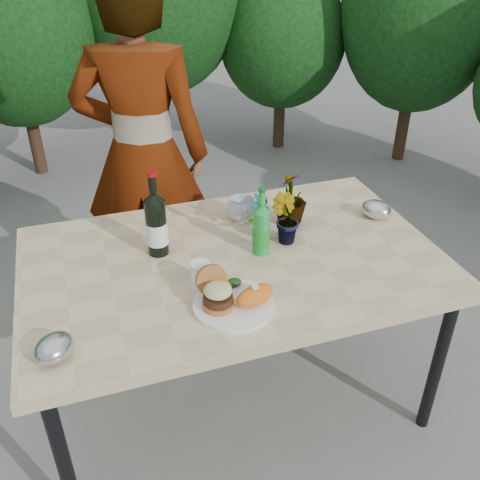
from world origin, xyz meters
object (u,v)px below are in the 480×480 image
object	(u,v)px
person	(143,156)
patio_table	(234,270)
wine_bottle	(156,224)
dinner_plate	(234,305)

from	to	relation	value
person	patio_table	bearing A→B (deg)	123.80
patio_table	person	size ratio (longest dim) A/B	0.91
wine_bottle	person	xyz separation A→B (m)	(0.06, 0.66, 0.00)
patio_table	wine_bottle	xyz separation A→B (m)	(-0.27, 0.13, 0.19)
dinner_plate	person	distance (m)	1.08
wine_bottle	person	size ratio (longest dim) A/B	0.20
dinner_plate	person	xyz separation A→B (m)	(-0.11, 1.07, 0.12)
patio_table	dinner_plate	xyz separation A→B (m)	(-0.09, -0.28, 0.06)
dinner_plate	person	size ratio (longest dim) A/B	0.16
wine_bottle	person	distance (m)	0.66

